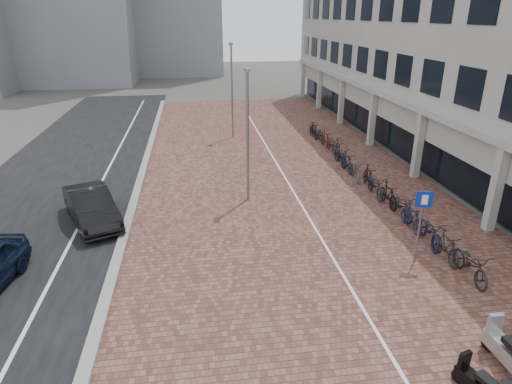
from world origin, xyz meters
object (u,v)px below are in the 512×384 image
at_px(scooter_front, 508,350).
at_px(car_dark, 91,206).
at_px(parking_sign, 422,215).
at_px(scooter_mid, 481,383).

bearing_deg(scooter_front, car_dark, 138.87).
xyz_separation_m(car_dark, scooter_front, (11.17, -9.55, -0.12)).
distance_m(car_dark, scooter_front, 14.70).
bearing_deg(car_dark, parking_sign, -46.16).
distance_m(car_dark, parking_sign, 12.36).
xyz_separation_m(scooter_front, scooter_mid, (-1.17, -0.75, -0.10)).
bearing_deg(scooter_front, parking_sign, 87.19).
height_order(scooter_mid, parking_sign, parking_sign).
xyz_separation_m(car_dark, parking_sign, (11.36, -4.74, 1.06)).
height_order(car_dark, scooter_front, car_dark).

